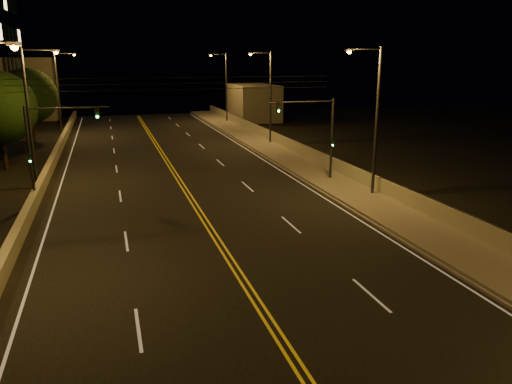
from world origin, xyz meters
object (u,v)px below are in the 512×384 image
object	(u,v)px
streetlight_6	(60,89)
tree_2	(29,96)
streetlight_5	(32,109)
streetlight_1	(373,114)
streetlight_3	(225,83)
traffic_signal_left	(45,142)
traffic_signal_right	(320,130)
streetlight_2	(268,92)

from	to	relation	value
streetlight_6	tree_2	xyz separation A→B (m)	(-2.96, -3.40, -0.50)
tree_2	streetlight_5	bearing A→B (deg)	-82.21
streetlight_1	streetlight_3	world-z (taller)	same
streetlight_1	traffic_signal_left	xyz separation A→B (m)	(-20.35, 4.93, -1.67)
streetlight_1	traffic_signal_left	bearing A→B (deg)	166.39
streetlight_1	tree_2	xyz separation A→B (m)	(-24.43, 30.95, -0.50)
streetlight_5	tree_2	bearing A→B (deg)	97.79
traffic_signal_right	streetlight_5	bearing A→B (deg)	167.50
streetlight_1	traffic_signal_right	xyz separation A→B (m)	(-1.52, 4.93, -1.67)
streetlight_2	tree_2	xyz separation A→B (m)	(-24.43, 9.01, -0.50)
streetlight_2	tree_2	bearing A→B (deg)	159.76
streetlight_1	streetlight_3	bearing A→B (deg)	90.00
streetlight_2	streetlight_3	bearing A→B (deg)	90.00
streetlight_3	streetlight_6	size ratio (longest dim) A/B	1.00
streetlight_6	streetlight_3	bearing A→B (deg)	19.54
streetlight_2	traffic_signal_left	distance (m)	26.58
streetlight_2	streetlight_3	distance (m)	20.03
streetlight_2	traffic_signal_right	bearing A→B (deg)	-95.11
streetlight_2	traffic_signal_left	world-z (taller)	streetlight_2
streetlight_3	traffic_signal_left	world-z (taller)	streetlight_3
streetlight_1	streetlight_5	world-z (taller)	same
streetlight_1	streetlight_5	xyz separation A→B (m)	(-21.47, 9.35, 0.00)
streetlight_6	traffic_signal_right	distance (m)	35.59
streetlight_2	streetlight_5	size ratio (longest dim) A/B	1.00
streetlight_5	streetlight_6	size ratio (longest dim) A/B	1.00
tree_2	streetlight_6	bearing A→B (deg)	49.04
streetlight_2	streetlight_5	distance (m)	24.89
streetlight_2	traffic_signal_right	size ratio (longest dim) A/B	1.56
streetlight_3	traffic_signal_left	xyz separation A→B (m)	(-20.35, -37.05, -1.67)
streetlight_6	traffic_signal_left	size ratio (longest dim) A/B	1.56
streetlight_5	traffic_signal_left	size ratio (longest dim) A/B	1.56
streetlight_5	tree_2	world-z (taller)	streetlight_5
traffic_signal_left	streetlight_6	bearing A→B (deg)	92.18
traffic_signal_left	tree_2	distance (m)	26.36
streetlight_1	streetlight_6	bearing A→B (deg)	122.01
streetlight_2	traffic_signal_right	xyz separation A→B (m)	(-1.52, -17.01, -1.67)
traffic_signal_left	streetlight_1	bearing A→B (deg)	-13.61
streetlight_1	streetlight_5	bearing A→B (deg)	156.47
streetlight_1	streetlight_2	bearing A→B (deg)	90.00
streetlight_1	tree_2	world-z (taller)	streetlight_1
traffic_signal_right	traffic_signal_left	world-z (taller)	same
streetlight_1	traffic_signal_right	world-z (taller)	streetlight_1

